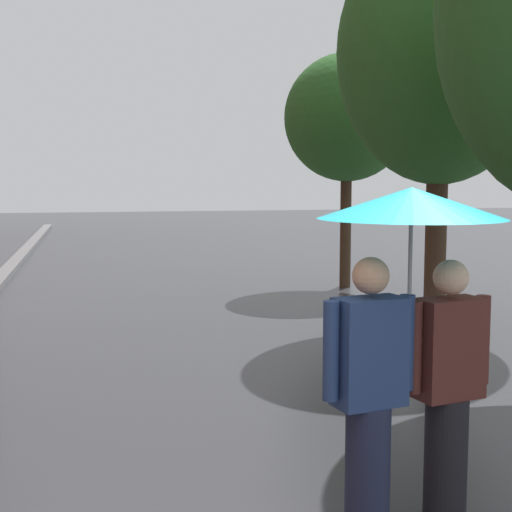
{
  "coord_description": "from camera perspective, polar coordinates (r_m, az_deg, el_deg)",
  "views": [
    {
      "loc": [
        -1.32,
        -3.25,
        2.13
      ],
      "look_at": [
        0.18,
        3.7,
        1.35
      ],
      "focal_mm": 52.42,
      "sensor_mm": 36.0,
      "label": 1
    }
  ],
  "objects": [
    {
      "name": "street_tree_1",
      "position": [
        10.76,
        13.91,
        14.83
      ],
      "size": [
        2.81,
        2.81,
        5.59
      ],
      "color": "#473323",
      "rests_on": "ground"
    },
    {
      "name": "couple_under_umbrella",
      "position": [
        4.4,
        11.66,
        -4.04
      ],
      "size": [
        1.12,
        1.08,
        2.06
      ],
      "color": "#1E233D",
      "rests_on": "ground"
    },
    {
      "name": "street_tree_2",
      "position": [
        14.2,
        6.96,
        10.4
      ],
      "size": [
        2.34,
        2.34,
        4.37
      ],
      "color": "#473323",
      "rests_on": "ground"
    }
  ]
}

